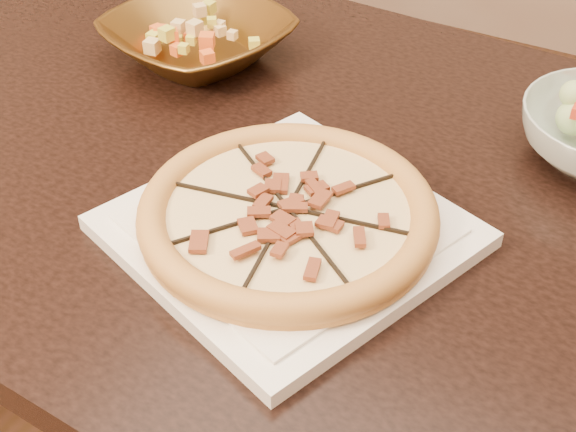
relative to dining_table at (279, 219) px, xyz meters
The scene contains 5 objects.
dining_table is the anchor object (origin of this frame).
plate 0.20m from the dining_table, 56.39° to the right, with size 0.41×0.41×0.02m.
pizza 0.21m from the dining_table, 56.39° to the right, with size 0.32×0.32×0.03m.
bronze_bowl 0.30m from the dining_table, 145.77° to the left, with size 0.25×0.25×0.06m, color brown.
mixed_dish 0.32m from the dining_table, 146.01° to the left, with size 0.11×0.12×0.03m.
Camera 1 is at (0.30, -0.65, 1.31)m, focal length 50.00 mm.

